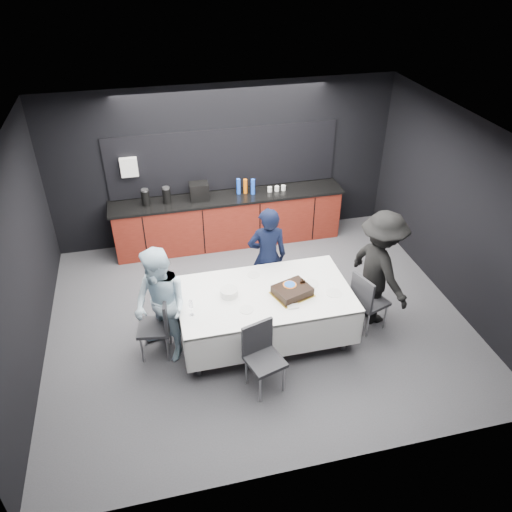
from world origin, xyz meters
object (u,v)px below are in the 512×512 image
at_px(plate_stack, 229,292).
at_px(chair_near, 262,352).
at_px(party_table, 265,301).
at_px(person_right, 379,269).
at_px(person_center, 267,257).
at_px(champagne_flute, 191,305).
at_px(chair_left, 160,322).
at_px(chair_right, 367,298).
at_px(cake_assembly, 292,291).
at_px(person_left, 161,306).

bearing_deg(plate_stack, chair_near, -75.62).
height_order(party_table, person_right, person_right).
relative_size(party_table, person_center, 1.44).
height_order(champagne_flute, chair_near, champagne_flute).
xyz_separation_m(plate_stack, champagne_flute, (-0.54, -0.28, 0.11)).
bearing_deg(champagne_flute, chair_left, 150.10).
height_order(champagne_flute, person_right, person_right).
distance_m(champagne_flute, chair_right, 2.48).
relative_size(party_table, champagne_flute, 10.36).
distance_m(cake_assembly, chair_left, 1.80).
height_order(chair_right, person_center, person_center).
height_order(chair_left, person_left, person_left).
distance_m(party_table, plate_stack, 0.51).
height_order(cake_assembly, chair_left, cake_assembly).
relative_size(chair_near, person_center, 0.57).
distance_m(plate_stack, champagne_flute, 0.61).
bearing_deg(cake_assembly, chair_near, -129.83).
distance_m(champagne_flute, person_center, 1.61).
bearing_deg(person_center, chair_left, 27.91).
bearing_deg(chair_near, plate_stack, 104.38).
bearing_deg(plate_stack, person_left, -175.81).
height_order(plate_stack, chair_left, chair_left).
bearing_deg(person_center, chair_right, 145.03).
bearing_deg(person_left, plate_stack, 61.60).
xyz_separation_m(person_left, person_right, (3.04, 0.05, 0.05)).
xyz_separation_m(champagne_flute, person_left, (-0.36, 0.21, -0.12)).
bearing_deg(champagne_flute, cake_assembly, 4.35).
bearing_deg(cake_assembly, person_left, 176.37).
xyz_separation_m(chair_near, person_right, (1.91, 0.87, 0.34)).
xyz_separation_m(chair_right, person_right, (0.23, 0.19, 0.34)).
bearing_deg(plate_stack, chair_right, -6.20).
relative_size(chair_left, chair_near, 1.00).
bearing_deg(chair_near, person_left, 143.99).
bearing_deg(party_table, plate_stack, 172.83).
relative_size(party_table, plate_stack, 9.94).
relative_size(party_table, chair_right, 2.51).
bearing_deg(person_center, person_left, 29.22).
height_order(chair_near, person_right, person_right).
xyz_separation_m(champagne_flute, chair_right, (2.44, 0.07, -0.40)).
distance_m(party_table, chair_right, 1.45).
relative_size(plate_stack, chair_left, 0.25).
bearing_deg(person_left, chair_near, 21.41).
height_order(person_left, person_right, person_right).
xyz_separation_m(person_center, person_right, (1.43, -0.74, 0.07)).
bearing_deg(chair_near, person_right, 24.45).
distance_m(chair_right, chair_near, 1.81).
bearing_deg(party_table, chair_near, -106.47).
bearing_deg(chair_left, party_table, -0.71).
xyz_separation_m(party_table, cake_assembly, (0.35, -0.12, 0.20)).
bearing_deg(champagne_flute, chair_near, -38.53).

